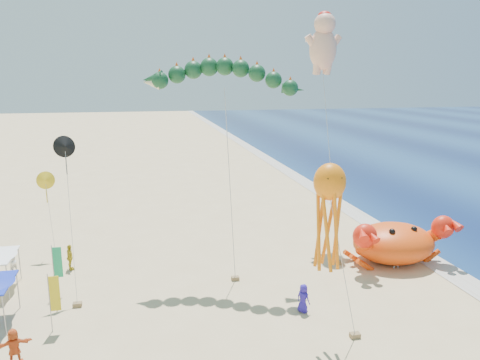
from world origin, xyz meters
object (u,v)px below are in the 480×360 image
crab_inflatable (394,242)px  dragon_kite (222,81)px  octopus_kite (329,209)px  cherub_kite (324,42)px

crab_inflatable → dragon_kite: (-12.12, 1.17, 11.18)m
octopus_kite → dragon_kite: bearing=108.8°
cherub_kite → octopus_kite: (-5.82, -15.81, -8.77)m
crab_inflatable → dragon_kite: bearing=174.5°
crab_inflatable → octopus_kite: size_ratio=0.87×
cherub_kite → octopus_kite: 18.99m
crab_inflatable → cherub_kite: size_ratio=0.44×
dragon_kite → octopus_kite: size_ratio=1.53×
crab_inflatable → cherub_kite: (-2.97, 7.24, 14.11)m
dragon_kite → cherub_kite: size_ratio=0.77×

